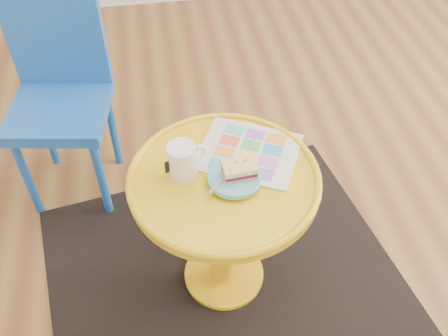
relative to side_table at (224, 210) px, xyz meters
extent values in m
plane|color=brown|center=(0.77, 0.23, -0.40)|extent=(4.00, 4.00, 0.00)
cube|color=black|center=(0.00, 0.00, -0.40)|extent=(1.46, 1.30, 0.01)
cylinder|color=gold|center=(0.00, 0.00, -0.39)|extent=(0.30, 0.30, 0.03)
cylinder|color=gold|center=(0.00, 0.00, -0.13)|extent=(0.10, 0.10, 0.51)
cylinder|color=gold|center=(0.00, 0.00, 0.14)|extent=(0.59, 0.59, 0.03)
cylinder|color=blue|center=(-0.73, 0.45, -0.21)|extent=(0.04, 0.04, 0.39)
cylinder|color=blue|center=(-0.43, 0.40, -0.21)|extent=(0.04, 0.04, 0.39)
cylinder|color=blue|center=(-0.68, 0.75, -0.21)|extent=(0.04, 0.04, 0.39)
cylinder|color=blue|center=(-0.38, 0.70, -0.21)|extent=(0.04, 0.04, 0.39)
cube|color=blue|center=(-0.56, 0.57, 0.03)|extent=(0.43, 0.43, 0.05)
cube|color=blue|center=(-0.53, 0.74, 0.24)|extent=(0.37, 0.10, 0.39)
cube|color=silver|center=(0.10, 0.09, 0.16)|extent=(0.39, 0.37, 0.01)
cylinder|color=white|center=(-0.12, 0.03, 0.22)|extent=(0.09, 0.09, 0.11)
torus|color=white|center=(-0.08, 0.05, 0.22)|extent=(0.07, 0.04, 0.07)
cylinder|color=#D1B78C|center=(-0.12, 0.03, 0.27)|extent=(0.08, 0.08, 0.01)
cylinder|color=#5FB5CA|center=(0.03, -0.03, 0.17)|extent=(0.06, 0.06, 0.01)
cylinder|color=#5FB5CA|center=(0.03, -0.03, 0.18)|extent=(0.16, 0.16, 0.01)
cube|color=#D3BC8C|center=(0.04, -0.02, 0.19)|extent=(0.10, 0.07, 0.01)
cube|color=maroon|center=(0.04, -0.02, 0.20)|extent=(0.10, 0.07, 0.01)
cube|color=#EADB8C|center=(0.04, -0.02, 0.22)|extent=(0.10, 0.07, 0.02)
cube|color=silver|center=(-0.02, -0.04, 0.18)|extent=(0.09, 0.09, 0.00)
cube|color=silver|center=(0.03, 0.01, 0.18)|extent=(0.04, 0.04, 0.00)
camera|label=1|loc=(-0.17, -1.02, 1.28)|focal=40.00mm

